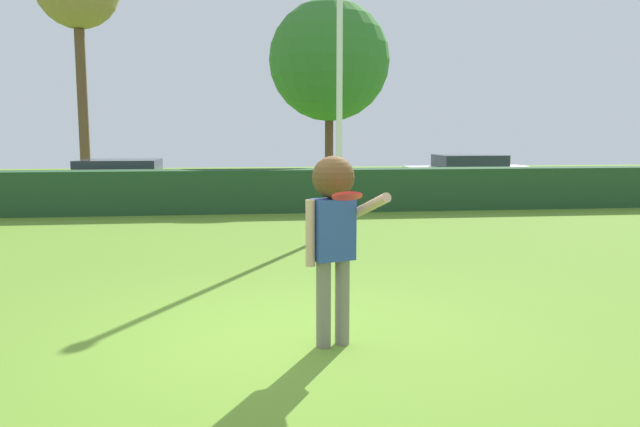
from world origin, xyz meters
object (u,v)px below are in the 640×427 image
object	(u,v)px
person	(334,221)
birch_tree	(329,61)
frisbee	(347,196)
parked_car_white	(469,171)
parked_car_silver	(120,180)
lamppost	(339,81)

from	to	relation	value
person	birch_tree	world-z (taller)	birch_tree
person	frisbee	distance (m)	0.54
frisbee	parked_car_white	bearing A→B (deg)	66.02
parked_car_silver	birch_tree	size ratio (longest dim) A/B	0.62
lamppost	parked_car_white	world-z (taller)	lamppost
person	birch_tree	xyz separation A→B (m)	(2.37, 17.36, 3.37)
parked_car_silver	birch_tree	xyz separation A→B (m)	(6.66, 4.85, 3.90)
frisbee	parked_car_white	xyz separation A→B (m)	(6.78, 15.24, -0.80)
lamppost	parked_car_silver	size ratio (longest dim) A/B	1.28
birch_tree	person	bearing A→B (deg)	-97.78
frisbee	parked_car_silver	xyz separation A→B (m)	(-4.34, 12.97, -0.80)
person	birch_tree	bearing A→B (deg)	82.22
frisbee	parked_car_white	world-z (taller)	frisbee
frisbee	parked_car_silver	bearing A→B (deg)	108.49
lamppost	parked_car_silver	bearing A→B (deg)	133.20
lamppost	parked_car_silver	xyz separation A→B (m)	(-5.39, 5.74, -2.35)
frisbee	birch_tree	size ratio (longest dim) A/B	0.04
person	parked_car_white	bearing A→B (deg)	65.21
frisbee	birch_tree	xyz separation A→B (m)	(2.32, 17.81, 3.10)
person	frisbee	world-z (taller)	person
parked_car_white	birch_tree	xyz separation A→B (m)	(-4.46, 2.58, 3.90)
lamppost	birch_tree	xyz separation A→B (m)	(1.27, 10.59, 1.55)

